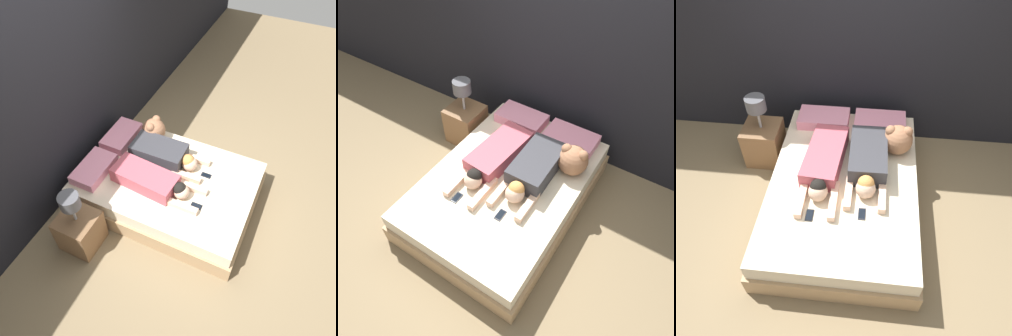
% 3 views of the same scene
% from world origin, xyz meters
% --- Properties ---
extents(ground_plane, '(12.00, 12.00, 0.00)m').
position_xyz_m(ground_plane, '(0.00, 0.00, 0.00)').
color(ground_plane, '#7F6B4C').
extents(wall_back, '(12.00, 0.06, 2.60)m').
position_xyz_m(wall_back, '(0.00, 1.23, 1.30)').
color(wall_back, black).
rests_on(wall_back, ground_plane).
extents(bed, '(1.51, 2.15, 0.42)m').
position_xyz_m(bed, '(0.00, 0.00, 0.21)').
color(bed, tan).
rests_on(bed, ground_plane).
extents(pillow_head_left, '(0.58, 0.34, 0.12)m').
position_xyz_m(pillow_head_left, '(-0.33, 0.85, 0.48)').
color(pillow_head_left, pink).
rests_on(pillow_head_left, bed).
extents(pillow_head_right, '(0.58, 0.34, 0.12)m').
position_xyz_m(pillow_head_right, '(0.33, 0.85, 0.48)').
color(pillow_head_right, pink).
rests_on(pillow_head_right, bed).
extents(person_left, '(0.41, 1.13, 0.21)m').
position_xyz_m(person_left, '(-0.21, 0.10, 0.52)').
color(person_left, '#B24C59').
rests_on(person_left, bed).
extents(person_right, '(0.39, 0.97, 0.23)m').
position_xyz_m(person_right, '(0.22, 0.15, 0.53)').
color(person_right, '#333338').
rests_on(person_right, bed).
extents(cell_phone_left, '(0.07, 0.13, 0.01)m').
position_xyz_m(cell_phone_left, '(-0.26, -0.48, 0.43)').
color(cell_phone_left, black).
rests_on(cell_phone_left, bed).
extents(cell_phone_right, '(0.07, 0.13, 0.01)m').
position_xyz_m(cell_phone_right, '(0.21, -0.42, 0.43)').
color(cell_phone_right, '#2D2D33').
rests_on(cell_phone_right, bed).
extents(plush_toy, '(0.31, 0.31, 0.33)m').
position_xyz_m(plush_toy, '(0.52, 0.46, 0.59)').
color(plush_toy, '#996647').
rests_on(plush_toy, bed).
extents(nightstand, '(0.42, 0.42, 0.88)m').
position_xyz_m(nightstand, '(-1.02, 0.61, 0.29)').
color(nightstand, brown).
rests_on(nightstand, ground_plane).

